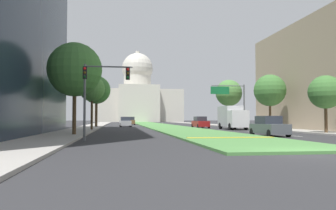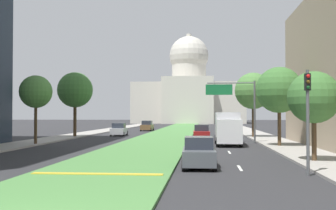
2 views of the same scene
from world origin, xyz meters
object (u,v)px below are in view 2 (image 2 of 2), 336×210
street_tree_right_far (253,91)px  sedan_distant (119,130)px  capitol_building (189,94)px  street_tree_right_near (314,98)px  street_tree_right_mid (279,90)px  street_tree_left_mid (36,92)px  overhead_guide_sign (236,99)px  sedan_lead_stopped (199,153)px  sedan_midblock (201,133)px  sedan_far_horizon (147,126)px  street_tree_left_far (75,90)px  box_truck_delivery (228,128)px  traffic_light_near_right (308,108)px

street_tree_right_far → sedan_distant: 19.19m
capitol_building → street_tree_right_near: size_ratio=6.47×
street_tree_right_mid → street_tree_right_far: size_ratio=0.88×
street_tree_right_near → street_tree_left_mid: size_ratio=0.84×
overhead_guide_sign → street_tree_right_far: size_ratio=0.78×
overhead_guide_sign → sedan_lead_stopped: (-3.69, -20.29, -3.82)m
capitol_building → sedan_midblock: size_ratio=7.97×
sedan_far_horizon → street_tree_left_far: bearing=-106.0°
street_tree_right_near → sedan_distant: street_tree_right_near is taller
capitol_building → overhead_guide_sign: bearing=-85.1°
sedan_lead_stopped → sedan_distant: sedan_distant is taller
box_truck_delivery → street_tree_left_far: bearing=147.6°
overhead_guide_sign → sedan_lead_stopped: bearing=-100.3°
sedan_lead_stopped → sedan_midblock: 24.68m
overhead_guide_sign → street_tree_right_far: (2.89, 10.00, 1.36)m
overhead_guide_sign → street_tree_left_mid: (-19.75, -4.68, 0.56)m
street_tree_right_far → sedan_distant: size_ratio=1.88×
street_tree_right_mid → street_tree_right_near: bearing=-90.3°
capitol_building → traffic_light_near_right: size_ratio=7.09×
sedan_distant → street_tree_right_far: bearing=-11.1°
sedan_lead_stopped → box_truck_delivery: (2.59, 17.04, 0.87)m
traffic_light_near_right → street_tree_right_mid: bearing=84.3°
street_tree_left_far → traffic_light_near_right: bearing=-55.8°
street_tree_left_mid → sedan_far_horizon: 36.62m
overhead_guide_sign → sedan_distant: (-15.26, 13.55, -3.80)m
traffic_light_near_right → sedan_lead_stopped: 6.58m
street_tree_right_near → sedan_midblock: size_ratio=1.23×
sedan_far_horizon → traffic_light_near_right: bearing=-74.2°
capitol_building → street_tree_right_mid: 104.44m
street_tree_right_near → street_tree_right_far: bearing=91.1°
traffic_light_near_right → street_tree_left_far: 38.78m
street_tree_right_near → sedan_far_horizon: 51.71m
street_tree_right_near → sedan_midblock: (-7.09, 21.92, -3.21)m
sedan_midblock → sedan_distant: (-11.57, 9.16, -0.01)m
street_tree_right_far → sedan_lead_stopped: bearing=-102.3°
sedan_lead_stopped → sedan_distant: bearing=108.9°
traffic_light_near_right → sedan_far_horizon: (-15.37, 54.33, -2.46)m
traffic_light_near_right → street_tree_right_mid: 18.15m
overhead_guide_sign → sedan_far_horizon: (-13.69, 31.17, -3.77)m
street_tree_right_mid → sedan_lead_stopped: bearing=-115.4°
sedan_lead_stopped → sedan_far_horizon: sedan_far_horizon is taller
street_tree_right_near → sedan_lead_stopped: size_ratio=1.32×
street_tree_right_far → sedan_midblock: 10.06m
street_tree_left_mid → street_tree_left_far: size_ratio=0.80×
street_tree_right_far → sedan_lead_stopped: size_ratio=1.94×
capitol_building → overhead_guide_sign: size_ratio=5.67×
box_truck_delivery → street_tree_right_mid: bearing=-23.1°
overhead_guide_sign → box_truck_delivery: size_ratio=1.02×
capitol_building → sedan_midblock: capitol_building is taller
street_tree_left_mid → street_tree_right_far: (22.64, 14.68, 0.80)m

